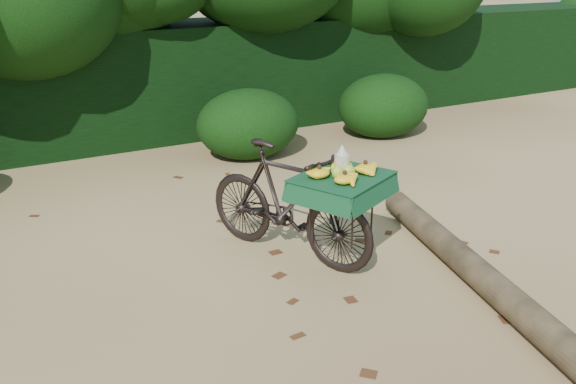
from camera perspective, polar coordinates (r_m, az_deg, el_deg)
ground at (r=5.09m, az=2.36°, el=-11.81°), size 80.00×80.00×0.00m
vendor_bicycle at (r=5.85m, az=0.14°, el=-0.84°), size 1.41×2.00×1.15m
fallen_log at (r=5.74m, az=17.41°, el=-7.30°), size 1.18×3.57×0.26m
hedge_backdrop at (r=10.36m, az=-16.36°, el=9.64°), size 26.00×1.80×1.80m
tree_row at (r=9.31m, az=-19.84°, el=14.98°), size 14.50×2.00×4.00m
bush_clumps at (r=8.72m, az=-9.70°, el=5.18°), size 8.80×1.70×0.90m
leaf_litter at (r=5.57m, az=-1.17°, el=-8.65°), size 7.00×7.30×0.01m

